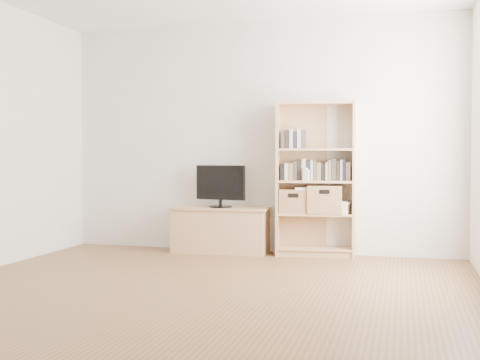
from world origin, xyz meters
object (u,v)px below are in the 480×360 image
at_px(tv_stand, 221,231).
at_px(baby_monitor, 306,175).
at_px(basket_left, 294,201).
at_px(television, 221,187).
at_px(bookshelf, 315,179).
at_px(laptop, 309,188).
at_px(basket_right, 325,199).

xyz_separation_m(tv_stand, baby_monitor, (0.98, -0.05, 0.64)).
xyz_separation_m(baby_monitor, basket_left, (-0.14, 0.07, -0.28)).
distance_m(television, basket_left, 0.85).
height_order(tv_stand, television, television).
relative_size(bookshelf, laptop, 5.53).
bearing_deg(bookshelf, baby_monitor, -135.00).
bearing_deg(baby_monitor, laptop, 88.67).
height_order(bookshelf, television, bookshelf).
distance_m(bookshelf, television, 1.07).
relative_size(basket_left, basket_right, 0.85).
bearing_deg(tv_stand, baby_monitor, -4.82).
bearing_deg(basket_right, baby_monitor, -155.57).
distance_m(television, basket_right, 1.17).
bearing_deg(television, basket_left, 12.92).
height_order(bookshelf, laptop, bookshelf).
distance_m(tv_stand, laptop, 1.11).
bearing_deg(laptop, bookshelf, 13.57).
height_order(baby_monitor, basket_left, baby_monitor).
distance_m(basket_left, basket_right, 0.33).
relative_size(baby_monitor, laptop, 0.38).
bearing_deg(basket_left, basket_right, 1.57).
bearing_deg(television, baby_monitor, 8.34).
distance_m(basket_left, laptop, 0.21).
bearing_deg(laptop, tv_stand, 172.97).
height_order(tv_stand, laptop, laptop).
xyz_separation_m(bookshelf, baby_monitor, (-0.08, -0.10, 0.04)).
distance_m(tv_stand, basket_right, 1.22).
distance_m(tv_stand, baby_monitor, 1.17).
height_order(television, basket_left, television).
height_order(tv_stand, baby_monitor, baby_monitor).
xyz_separation_m(television, baby_monitor, (0.98, -0.05, 0.14)).
relative_size(bookshelf, baby_monitor, 14.75).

